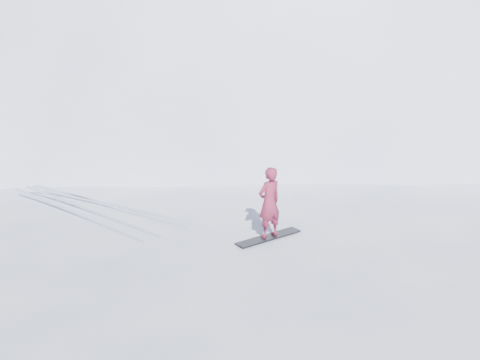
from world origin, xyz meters
The scene contains 7 objects.
near_ridge centered at (1.00, 3.00, 0.00)m, with size 36.00×28.00×4.80m, color white.
summit_peak centered at (22.00, 26.00, 0.00)m, with size 60.00×56.00×56.00m, color white.
peak_shoulder centered at (10.00, 20.00, 0.00)m, with size 28.00×24.00×18.00m, color white.
wind_bumps centered at (-0.56, 2.12, 0.00)m, with size 16.00×14.40×1.00m.
snowboard centered at (0.46, 1.33, 2.41)m, with size 1.65×0.31×0.03m, color black.
snowboarder centered at (0.46, 1.33, 3.21)m, with size 0.57×0.38×1.57m, color maroon.
board_tracks centered at (-1.65, 5.80, 2.42)m, with size 2.46×5.94×0.04m.
Camera 1 is at (-6.97, -6.77, 6.78)m, focal length 40.00 mm.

